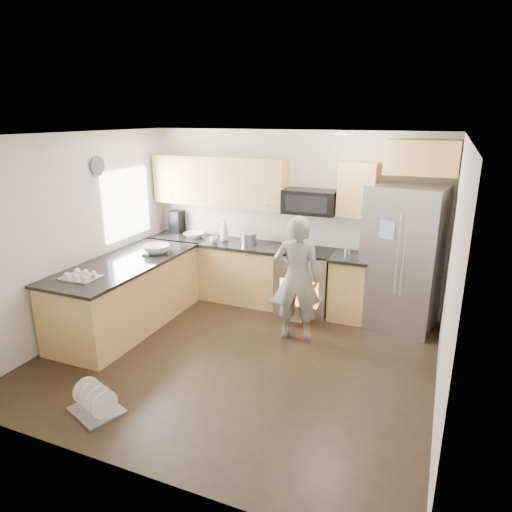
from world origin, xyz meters
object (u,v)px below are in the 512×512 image
at_px(person, 297,279).
at_px(dish_rack, 96,405).
at_px(refrigerator, 402,258).
at_px(stove_range, 306,267).

relative_size(person, dish_rack, 2.74).
bearing_deg(refrigerator, person, -132.17).
height_order(refrigerator, person, refrigerator).
bearing_deg(dish_rack, person, 59.82).
distance_m(refrigerator, person, 1.50).
distance_m(stove_range, person, 0.93).
distance_m(stove_range, refrigerator, 1.36).
bearing_deg(dish_rack, stove_range, 69.77).
bearing_deg(stove_range, dish_rack, -110.23).
bearing_deg(person, stove_range, -90.91).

